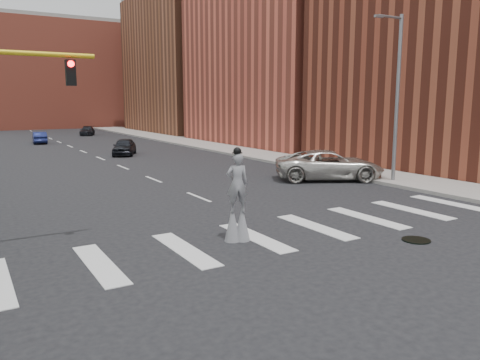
# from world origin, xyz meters

# --- Properties ---
(ground_plane) EXTENTS (160.00, 160.00, 0.00)m
(ground_plane) POSITION_xyz_m (0.00, 0.00, 0.00)
(ground_plane) COLOR black
(ground_plane) RESTS_ON ground
(sidewalk_right) EXTENTS (5.00, 90.00, 0.18)m
(sidewalk_right) POSITION_xyz_m (12.50, 25.00, 0.09)
(sidewalk_right) COLOR gray
(sidewalk_right) RESTS_ON ground
(manhole) EXTENTS (0.90, 0.90, 0.04)m
(manhole) POSITION_xyz_m (3.00, -2.00, 0.02)
(manhole) COLOR black
(manhole) RESTS_ON ground
(building_mid) EXTENTS (16.00, 22.00, 24.00)m
(building_mid) POSITION_xyz_m (22.00, 30.00, 12.00)
(building_mid) COLOR #CC5640
(building_mid) RESTS_ON ground
(building_far) EXTENTS (16.00, 22.00, 20.00)m
(building_far) POSITION_xyz_m (22.00, 54.00, 10.00)
(building_far) COLOR brown
(building_far) RESTS_ON ground
(building_backdrop) EXTENTS (26.00, 14.00, 18.00)m
(building_backdrop) POSITION_xyz_m (6.00, 78.00, 9.00)
(building_backdrop) COLOR #CC5640
(building_backdrop) RESTS_ON ground
(streetlight) EXTENTS (2.05, 0.20, 9.00)m
(streetlight) POSITION_xyz_m (10.90, 6.00, 4.90)
(streetlight) COLOR slate
(streetlight) RESTS_ON ground
(stilt_performer) EXTENTS (0.82, 0.66, 3.05)m
(stilt_performer) POSITION_xyz_m (-1.99, 0.99, 1.26)
(stilt_performer) COLOR #2F2013
(stilt_performer) RESTS_ON ground
(suv_crossing) EXTENTS (6.76, 5.44, 1.71)m
(suv_crossing) POSITION_xyz_m (8.72, 8.70, 0.85)
(suv_crossing) COLOR beige
(suv_crossing) RESTS_ON ground
(car_near) EXTENTS (3.25, 4.47, 1.41)m
(car_near) POSITION_xyz_m (2.41, 27.39, 0.71)
(car_near) COLOR black
(car_near) RESTS_ON ground
(car_mid) EXTENTS (1.65, 3.96, 1.27)m
(car_mid) POSITION_xyz_m (-2.12, 43.12, 0.64)
(car_mid) COLOR navy
(car_mid) RESTS_ON ground
(car_far) EXTENTS (2.94, 4.42, 1.19)m
(car_far) POSITION_xyz_m (5.32, 53.53, 0.59)
(car_far) COLOR black
(car_far) RESTS_ON ground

